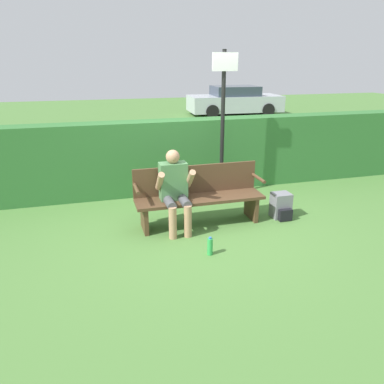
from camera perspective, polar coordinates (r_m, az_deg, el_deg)
ground_plane at (r=5.71m, az=1.19°, el=-4.87°), size 40.00×40.00×0.00m
hedge_back at (r=7.00m, az=-2.65°, el=5.50°), size 12.00×0.46×1.33m
park_bench at (r=5.60m, az=1.01°, el=-0.43°), size 1.92×0.47×0.87m
person_seated at (r=5.34m, az=-2.64°, el=0.71°), size 0.53×0.58×1.16m
backpack at (r=6.03m, az=13.43°, el=-2.12°), size 0.28×0.33×0.40m
water_bottle at (r=4.81m, az=2.76°, el=-8.27°), size 0.07×0.07×0.24m
signpost at (r=6.53m, az=4.74°, el=11.65°), size 0.44×0.09×2.52m
parked_car at (r=17.53m, az=6.50°, el=13.62°), size 4.20×2.09×1.27m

